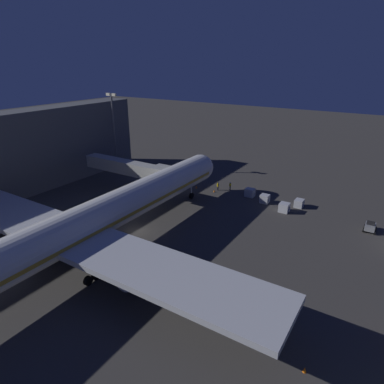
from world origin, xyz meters
The scene contains 14 objects.
ground_plane centered at (0.00, 0.00, 0.00)m, with size 320.00×320.00×0.00m, color #383533.
airliner_at_gate centered at (0.00, 11.47, 5.44)m, with size 57.28×68.64×18.89m.
jet_bridge centered at (11.24, -12.21, 5.57)m, with size 20.79×3.40×7.10m.
apron_floodlight_mast centered at (25.50, -22.19, 10.83)m, with size 2.90×0.50×18.75m.
baggage_tug_spare centered at (-31.89, -20.34, 0.78)m, with size 1.86×2.28×1.95m.
baggage_container_near_belt centered at (-17.74, -20.36, 0.82)m, with size 1.73×1.76×1.65m, color #B7BABF.
baggage_container_mid_row centered at (-9.47, -23.91, 0.83)m, with size 1.83×1.54×1.66m, color #B7BABF.
baggage_container_far_row centered at (-13.20, -22.45, 0.82)m, with size 1.64×1.57×1.63m, color #B7BABF.
baggage_container_spare centered at (-19.43, -24.00, 0.73)m, with size 1.52×1.84×1.47m, color #B7BABF.
ground_crew_near_nose_gear centered at (-2.30, -23.54, 0.97)m, with size 0.40×0.40×1.76m.
ground_crew_marshaller_fwd centered at (-4.48, -25.01, 0.99)m, with size 0.40×0.40×1.79m.
traffic_cone_nose_port centered at (-2.20, -22.15, 0.28)m, with size 0.36×0.36×0.55m, color orange.
traffic_cone_nose_starboard centered at (2.20, -22.15, 0.28)m, with size 0.36×0.36×0.55m, color orange.
traffic_cone_wingtip_svc_side centered at (-30.14, 12.05, 0.28)m, with size 0.36×0.36×0.55m, color orange.
Camera 1 is at (-33.42, 35.97, 25.87)m, focal length 31.46 mm.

